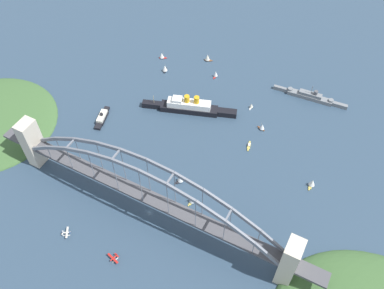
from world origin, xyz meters
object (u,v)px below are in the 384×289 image
naval_cruiser (311,96)px  seaplane_second_in_formation (114,258)px  small_boat_6 (208,57)px  small_boat_9 (251,106)px  small_boat_4 (249,146)px  small_boat_2 (180,179)px  small_boat_7 (165,68)px  harbor_arch_bridge (147,194)px  small_boat_8 (216,74)px  small_boat_1 (192,199)px  seaplane_taxiing_near_bridge (67,233)px  small_boat_5 (262,127)px  small_boat_0 (162,55)px  small_boat_3 (312,183)px  ocean_liner (189,107)px  harbor_ferry_steamer (102,117)px

naval_cruiser → seaplane_second_in_formation: size_ratio=6.75×
small_boat_6 → seaplane_second_in_formation: bearing=-80.1°
small_boat_9 → small_boat_4: bearing=-69.6°
small_boat_2 → small_boat_7: 155.95m
harbor_arch_bridge → small_boat_2: 48.46m
harbor_arch_bridge → small_boat_4: (47.58, 109.31, -27.49)m
small_boat_7 → small_boat_8: bearing=18.8°
small_boat_2 → small_boat_6: small_boat_6 is taller
harbor_arch_bridge → naval_cruiser: bearing=68.5°
small_boat_1 → small_boat_6: small_boat_6 is taller
seaplane_taxiing_near_bridge → small_boat_5: size_ratio=1.14×
small_boat_0 → small_boat_3: small_boat_3 is taller
small_boat_3 → small_boat_8: (-142.56, 94.64, -0.38)m
small_boat_1 → small_boat_4: size_ratio=0.79×
naval_cruiser → small_boat_7: naval_cruiser is taller
naval_cruiser → small_boat_4: bearing=-109.1°
seaplane_taxiing_near_bridge → small_boat_3: small_boat_3 is taller
small_boat_5 → small_boat_7: size_ratio=0.86×
small_boat_0 → small_boat_4: bearing=-28.3°
ocean_liner → naval_cruiser: ocean_liner is taller
ocean_liner → harbor_ferry_steamer: 91.60m
small_boat_1 → small_boat_4: (19.61, 83.07, -3.74)m
seaplane_second_in_formation → harbor_arch_bridge: bearing=87.3°
small_boat_3 → small_boat_6: small_boat_6 is taller
small_boat_8 → small_boat_1: bearing=-71.3°
seaplane_taxiing_near_bridge → small_boat_9: bearing=69.4°
ocean_liner → seaplane_second_in_formation: 177.08m
small_boat_1 → small_boat_3: size_ratio=0.98×
small_boat_1 → seaplane_taxiing_near_bridge: bearing=-135.6°
seaplane_second_in_formation → small_boat_7: bearing=110.1°
harbor_arch_bridge → small_boat_4: harbor_arch_bridge is taller
naval_cruiser → small_boat_6: bearing=177.4°
small_boat_4 → small_boat_9: small_boat_9 is taller
seaplane_taxiing_near_bridge → small_boat_9: (78.85, 210.10, 1.29)m
seaplane_second_in_formation → small_boat_4: size_ratio=0.95×
harbor_ferry_steamer → small_boat_8: size_ratio=3.67×
small_boat_3 → small_boat_8: 171.12m
small_boat_2 → small_boat_4: size_ratio=0.76×
small_boat_0 → small_boat_9: bearing=-12.3°
small_boat_0 → small_boat_3: bearing=-23.9°
small_boat_2 → small_boat_5: 103.94m
seaplane_second_in_formation → small_boat_5: small_boat_5 is taller
ocean_liner → naval_cruiser: (107.25, 78.01, -2.97)m
ocean_liner → small_boat_2: size_ratio=10.17×
small_boat_5 → small_boat_7: 136.60m
harbor_arch_bridge → small_boat_3: bearing=38.7°
small_boat_1 → small_boat_9: bearing=89.7°
seaplane_taxiing_near_bridge → small_boat_4: seaplane_taxiing_near_bridge is taller
seaplane_second_in_formation → small_boat_8: bearing=95.8°
small_boat_6 → small_boat_9: 90.78m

